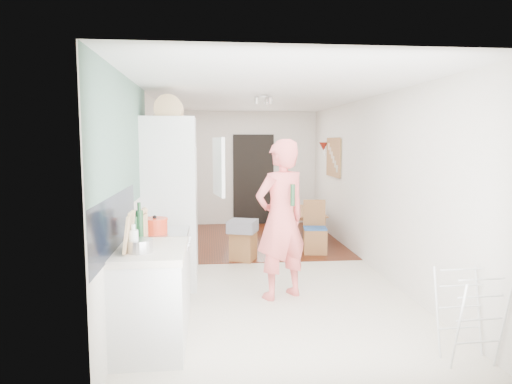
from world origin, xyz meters
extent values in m
cube|color=silver|center=(0.00, 0.00, 0.00)|extent=(3.20, 7.00, 0.01)
cube|color=#581E0B|center=(0.00, 1.85, 0.01)|extent=(3.20, 3.30, 0.01)
cube|color=slate|center=(-1.59, -2.00, 1.85)|extent=(0.02, 3.00, 1.30)
cube|color=black|center=(-1.59, -2.55, 1.15)|extent=(0.02, 1.90, 0.50)
cube|color=black|center=(0.20, 3.48, 1.00)|extent=(0.90, 0.04, 2.00)
cube|color=silver|center=(-1.30, -2.55, 0.43)|extent=(0.60, 0.90, 0.86)
cube|color=white|center=(-1.30, -2.55, 0.89)|extent=(0.62, 0.92, 0.06)
cube|color=silver|center=(-1.30, -1.80, 0.44)|extent=(0.60, 0.60, 0.88)
cube|color=silver|center=(-1.30, -1.80, 0.90)|extent=(0.60, 0.60, 0.04)
cube|color=silver|center=(-1.27, -0.78, 1.07)|extent=(0.66, 0.66, 2.15)
cube|color=silver|center=(-0.66, -1.08, 1.55)|extent=(0.14, 0.56, 0.70)
cube|color=white|center=(-0.96, -0.78, 1.55)|extent=(0.02, 0.52, 0.66)
cube|color=#D3B96D|center=(1.58, 1.90, 1.55)|extent=(0.03, 0.90, 0.70)
cube|color=#976139|center=(1.57, 1.90, 1.55)|extent=(0.00, 0.94, 0.74)
cone|color=maroon|center=(1.54, 2.55, 1.75)|extent=(0.18, 0.18, 0.16)
imported|color=#EF6663|center=(0.06, -1.34, 1.11)|extent=(0.96, 0.84, 2.22)
imported|color=#976139|center=(0.91, 1.85, 0.23)|extent=(0.80, 1.36, 0.47)
cube|color=gray|center=(-0.27, 0.35, 0.55)|extent=(0.53, 0.53, 0.19)
cylinder|color=red|center=(-1.33, -1.91, 1.00)|extent=(0.29, 0.29, 0.15)
cylinder|color=silver|center=(-1.36, -2.71, 0.97)|extent=(0.24, 0.24, 0.11)
cylinder|color=#1B4223|center=(0.17, -1.50, 1.25)|extent=(0.05, 0.05, 0.25)
cylinder|color=#1B4223|center=(-1.42, -2.34, 1.07)|extent=(0.09, 0.09, 0.30)
cylinder|color=#1B4223|center=(-1.45, -2.43, 1.05)|extent=(0.06, 0.06, 0.26)
cylinder|color=silver|center=(-1.41, -2.73, 1.02)|extent=(0.09, 0.09, 0.20)
cylinder|color=tan|center=(-1.41, -2.02, 1.03)|extent=(0.08, 0.08, 0.22)
cylinder|color=tan|center=(-1.43, -2.13, 1.03)|extent=(0.06, 0.06, 0.22)
camera|label=1|loc=(-0.77, -6.57, 1.86)|focal=32.00mm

